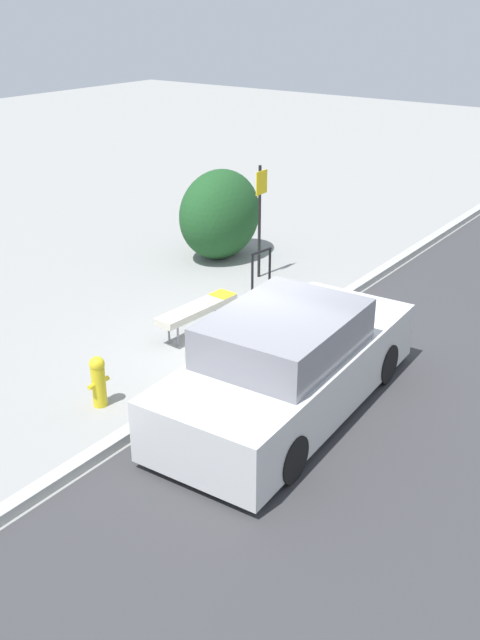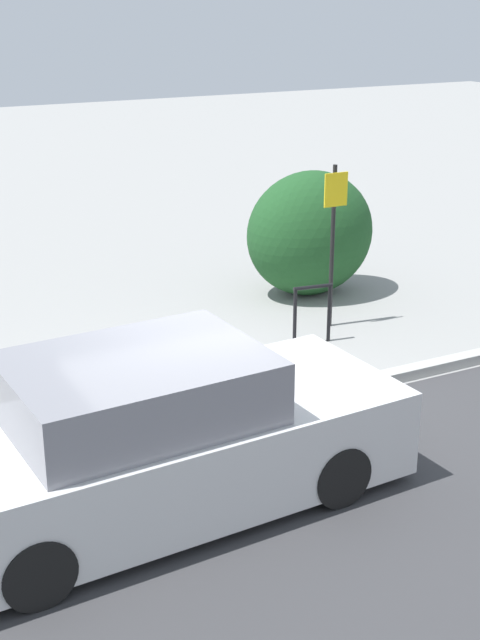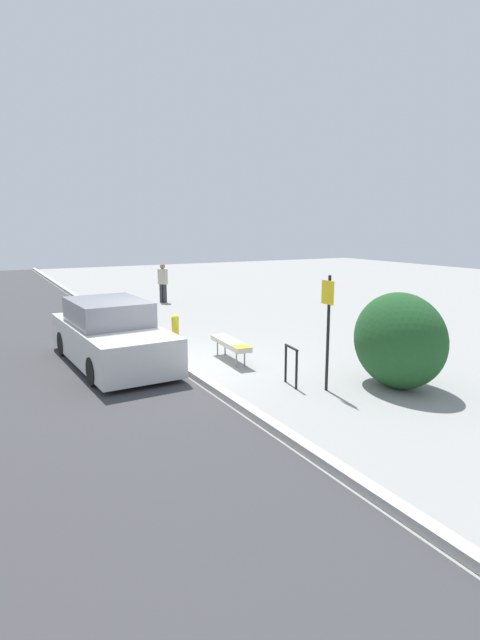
% 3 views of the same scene
% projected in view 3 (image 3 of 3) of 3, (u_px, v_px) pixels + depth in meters
% --- Properties ---
extents(ground_plane, '(60.00, 60.00, 0.00)m').
position_uv_depth(ground_plane, '(179.00, 367.00, 11.59)').
color(ground_plane, gray).
extents(curb, '(60.00, 0.20, 0.13)m').
position_uv_depth(curb, '(179.00, 364.00, 11.58)').
color(curb, '#A8A8A3').
rests_on(curb, ground_plane).
extents(bench, '(1.69, 0.48, 0.51)m').
position_uv_depth(bench, '(231.00, 344.00, 12.01)').
color(bench, gray).
rests_on(bench, ground_plane).
extents(bike_rack, '(0.55, 0.13, 0.83)m').
position_uv_depth(bike_rack, '(291.00, 362.00, 10.17)').
color(bike_rack, black).
rests_on(bike_rack, ground_plane).
extents(sign_post, '(0.36, 0.08, 2.30)m').
position_uv_depth(sign_post, '(328.00, 322.00, 9.70)').
color(sign_post, black).
rests_on(sign_post, ground_plane).
extents(fire_hydrant, '(0.36, 0.22, 0.77)m').
position_uv_depth(fire_hydrant, '(175.00, 327.00, 14.14)').
color(fire_hydrant, gold).
rests_on(fire_hydrant, ground_plane).
extents(shrub_hedge, '(2.08, 1.52, 1.94)m').
position_uv_depth(shrub_hedge, '(399.00, 340.00, 9.99)').
color(shrub_hedge, '#1E4C23').
rests_on(shrub_hedge, ground_plane).
extents(pedestrian, '(0.41, 0.41, 1.66)m').
position_uv_depth(pedestrian, '(163.00, 282.00, 21.24)').
color(pedestrian, '#333338').
rests_on(pedestrian, ground_plane).
extents(parked_car_near, '(4.70, 2.03, 1.51)m').
position_uv_depth(parked_car_near, '(111.00, 335.00, 11.79)').
color(parked_car_near, black).
rests_on(parked_car_near, ground_plane).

